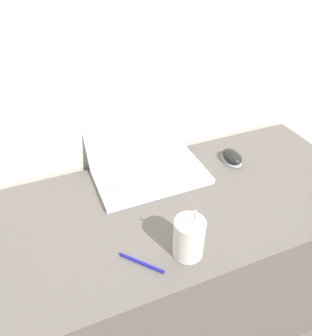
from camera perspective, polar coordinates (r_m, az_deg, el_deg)
The scene contains 6 objects.
wall_back at distance 1.11m, azimuth -2.02°, elevation 26.49°, with size 7.00×0.04×2.50m.
desk at distance 1.35m, azimuth 4.00°, elevation -17.07°, with size 1.28×0.58×0.72m.
laptop at distance 1.17m, azimuth -1.80°, elevation 1.49°, with size 0.39×0.30×0.21m.
drink_cup at distance 0.89m, azimuth 5.75°, elevation -11.92°, with size 0.08×0.08×0.19m.
computer_mouse at distance 1.27m, azimuth 13.08°, elevation 1.88°, with size 0.07×0.10×0.04m.
pen at distance 0.91m, azimuth -2.52°, elevation -16.18°, with size 0.09×0.10×0.01m.
Camera 1 is at (-0.38, -0.40, 1.46)m, focal length 35.00 mm.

